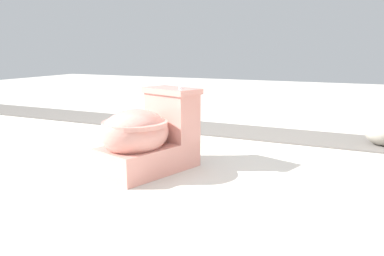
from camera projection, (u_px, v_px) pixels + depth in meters
ground_plane at (160, 165)px, 2.47m from camera, size 14.00×14.00×0.00m
gravel_strip at (274, 135)px, 3.33m from camera, size 0.56×8.00×0.01m
toilet at (148, 136)px, 2.32m from camera, size 0.71×0.55×0.52m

